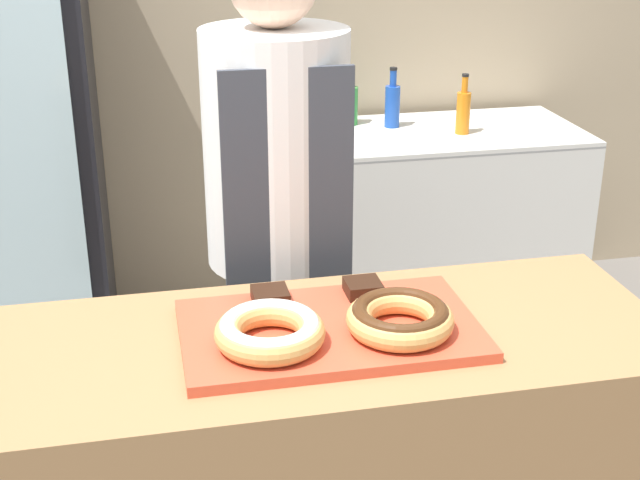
{
  "coord_description": "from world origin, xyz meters",
  "views": [
    {
      "loc": [
        -0.37,
        -1.64,
        1.82
      ],
      "look_at": [
        0.0,
        0.1,
        1.08
      ],
      "focal_mm": 50.0,
      "sensor_mm": 36.0,
      "label": 1
    }
  ],
  "objects_px": {
    "donut_chocolate_glaze": "(400,317)",
    "bottle_orange": "(463,111)",
    "beverage_fridge": "(4,140)",
    "chest_freezer": "(449,222)",
    "brownie_back_left": "(270,296)",
    "donut_light_glaze": "(270,330)",
    "brownie_back_right": "(363,288)",
    "bottle_blue": "(392,104)",
    "bottle_green": "(349,103)",
    "serving_tray": "(330,330)",
    "baker_person": "(278,233)"
  },
  "relations": [
    {
      "from": "baker_person",
      "to": "bottle_blue",
      "type": "relative_size",
      "value": 6.92
    },
    {
      "from": "serving_tray",
      "to": "brownie_back_left",
      "type": "bearing_deg",
      "value": 129.2
    },
    {
      "from": "bottle_green",
      "to": "chest_freezer",
      "type": "bearing_deg",
      "value": -23.12
    },
    {
      "from": "brownie_back_right",
      "to": "bottle_blue",
      "type": "xyz_separation_m",
      "value": [
        0.57,
        1.71,
        -0.01
      ]
    },
    {
      "from": "brownie_back_right",
      "to": "chest_freezer",
      "type": "xyz_separation_m",
      "value": [
        0.81,
        1.61,
        -0.52
      ]
    },
    {
      "from": "serving_tray",
      "to": "baker_person",
      "type": "relative_size",
      "value": 0.37
    },
    {
      "from": "donut_light_glaze",
      "to": "baker_person",
      "type": "xyz_separation_m",
      "value": [
        0.12,
        0.64,
        -0.05
      ]
    },
    {
      "from": "baker_person",
      "to": "beverage_fridge",
      "type": "height_order",
      "value": "beverage_fridge"
    },
    {
      "from": "donut_light_glaze",
      "to": "bottle_blue",
      "type": "bearing_deg",
      "value": 66.8
    },
    {
      "from": "brownie_back_left",
      "to": "baker_person",
      "type": "height_order",
      "value": "baker_person"
    },
    {
      "from": "donut_light_glaze",
      "to": "brownie_back_right",
      "type": "relative_size",
      "value": 2.85
    },
    {
      "from": "beverage_fridge",
      "to": "donut_chocolate_glaze",
      "type": "bearing_deg",
      "value": -60.99
    },
    {
      "from": "beverage_fridge",
      "to": "chest_freezer",
      "type": "xyz_separation_m",
      "value": [
        1.78,
        0.01,
        -0.48
      ]
    },
    {
      "from": "donut_light_glaze",
      "to": "brownie_back_left",
      "type": "distance_m",
      "value": 0.19
    },
    {
      "from": "donut_light_glaze",
      "to": "bottle_orange",
      "type": "height_order",
      "value": "bottle_orange"
    },
    {
      "from": "donut_chocolate_glaze",
      "to": "brownie_back_left",
      "type": "distance_m",
      "value": 0.31
    },
    {
      "from": "beverage_fridge",
      "to": "bottle_green",
      "type": "height_order",
      "value": "beverage_fridge"
    },
    {
      "from": "donut_chocolate_glaze",
      "to": "brownie_back_left",
      "type": "bearing_deg",
      "value": 142.3
    },
    {
      "from": "brownie_back_right",
      "to": "chest_freezer",
      "type": "distance_m",
      "value": 1.88
    },
    {
      "from": "donut_light_glaze",
      "to": "brownie_back_right",
      "type": "distance_m",
      "value": 0.31
    },
    {
      "from": "donut_light_glaze",
      "to": "beverage_fridge",
      "type": "height_order",
      "value": "beverage_fridge"
    },
    {
      "from": "brownie_back_left",
      "to": "chest_freezer",
      "type": "height_order",
      "value": "brownie_back_left"
    },
    {
      "from": "donut_chocolate_glaze",
      "to": "bottle_blue",
      "type": "height_order",
      "value": "bottle_blue"
    },
    {
      "from": "beverage_fridge",
      "to": "chest_freezer",
      "type": "distance_m",
      "value": 1.84
    },
    {
      "from": "bottle_green",
      "to": "beverage_fridge",
      "type": "bearing_deg",
      "value": -172.42
    },
    {
      "from": "donut_chocolate_glaze",
      "to": "baker_person",
      "type": "distance_m",
      "value": 0.66
    },
    {
      "from": "baker_person",
      "to": "beverage_fridge",
      "type": "relative_size",
      "value": 0.96
    },
    {
      "from": "bottle_blue",
      "to": "chest_freezer",
      "type": "bearing_deg",
      "value": -21.91
    },
    {
      "from": "chest_freezer",
      "to": "donut_chocolate_glaze",
      "type": "bearing_deg",
      "value": -113.46
    },
    {
      "from": "baker_person",
      "to": "bottle_green",
      "type": "xyz_separation_m",
      "value": [
        0.52,
        1.34,
        0.01
      ]
    },
    {
      "from": "brownie_back_right",
      "to": "bottle_blue",
      "type": "relative_size",
      "value": 0.32
    },
    {
      "from": "donut_light_glaze",
      "to": "brownie_back_left",
      "type": "height_order",
      "value": "donut_light_glaze"
    },
    {
      "from": "brownie_back_right",
      "to": "donut_chocolate_glaze",
      "type": "bearing_deg",
      "value": -80.85
    },
    {
      "from": "bottle_orange",
      "to": "bottle_blue",
      "type": "height_order",
      "value": "bottle_blue"
    },
    {
      "from": "beverage_fridge",
      "to": "donut_light_glaze",
      "type": "bearing_deg",
      "value": -68.14
    },
    {
      "from": "brownie_back_left",
      "to": "chest_freezer",
      "type": "distance_m",
      "value": 1.98
    },
    {
      "from": "beverage_fridge",
      "to": "bottle_blue",
      "type": "bearing_deg",
      "value": 3.89
    },
    {
      "from": "donut_light_glaze",
      "to": "bottle_green",
      "type": "height_order",
      "value": "bottle_green"
    },
    {
      "from": "bottle_orange",
      "to": "chest_freezer",
      "type": "bearing_deg",
      "value": 97.61
    },
    {
      "from": "bottle_blue",
      "to": "bottle_green",
      "type": "relative_size",
      "value": 1.07
    },
    {
      "from": "baker_person",
      "to": "bottle_orange",
      "type": "distance_m",
      "value": 1.45
    },
    {
      "from": "serving_tray",
      "to": "brownie_back_left",
      "type": "xyz_separation_m",
      "value": [
        -0.11,
        0.13,
        0.03
      ]
    },
    {
      "from": "baker_person",
      "to": "chest_freezer",
      "type": "relative_size",
      "value": 1.65
    },
    {
      "from": "donut_light_glaze",
      "to": "baker_person",
      "type": "bearing_deg",
      "value": 79.04
    },
    {
      "from": "bottle_blue",
      "to": "bottle_green",
      "type": "distance_m",
      "value": 0.18
    },
    {
      "from": "bottle_green",
      "to": "donut_light_glaze",
      "type": "bearing_deg",
      "value": -108.11
    },
    {
      "from": "donut_chocolate_glaze",
      "to": "bottle_orange",
      "type": "height_order",
      "value": "bottle_orange"
    },
    {
      "from": "chest_freezer",
      "to": "bottle_orange",
      "type": "xyz_separation_m",
      "value": [
        0.01,
        -0.06,
        0.51
      ]
    },
    {
      "from": "donut_light_glaze",
      "to": "baker_person",
      "type": "height_order",
      "value": "baker_person"
    },
    {
      "from": "serving_tray",
      "to": "bottle_orange",
      "type": "height_order",
      "value": "bottle_orange"
    }
  ]
}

